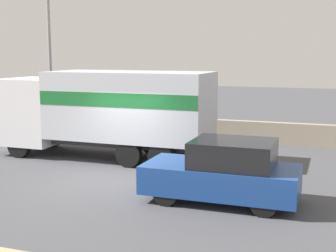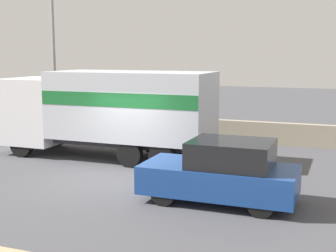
# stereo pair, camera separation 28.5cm
# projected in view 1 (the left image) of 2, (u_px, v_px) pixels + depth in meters

# --- Properties ---
(ground_plane) EXTENTS (80.00, 80.00, 0.00)m
(ground_plane) POSITION_uv_depth(u_px,v_px,m) (109.00, 180.00, 13.80)
(ground_plane) COLOR #47474C
(stone_wall_backdrop) EXTENTS (60.00, 0.35, 0.90)m
(stone_wall_backdrop) POSITION_uv_depth(u_px,v_px,m) (183.00, 128.00, 20.43)
(stone_wall_backdrop) COLOR gray
(stone_wall_backdrop) RESTS_ON ground_plane
(street_lamp) EXTENTS (0.56, 0.28, 8.01)m
(street_lamp) POSITION_uv_depth(u_px,v_px,m) (49.00, 33.00, 20.65)
(street_lamp) COLOR gray
(street_lamp) RESTS_ON ground_plane
(box_truck) EXTENTS (7.75, 2.46, 3.07)m
(box_truck) POSITION_uv_depth(u_px,v_px,m) (106.00, 108.00, 16.48)
(box_truck) COLOR silver
(box_truck) RESTS_ON ground_plane
(car_hatchback) EXTENTS (3.83, 1.76, 1.58)m
(car_hatchback) POSITION_uv_depth(u_px,v_px,m) (224.00, 172.00, 11.62)
(car_hatchback) COLOR navy
(car_hatchback) RESTS_ON ground_plane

